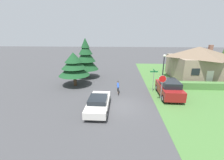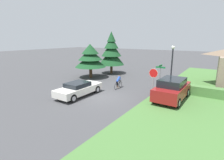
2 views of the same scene
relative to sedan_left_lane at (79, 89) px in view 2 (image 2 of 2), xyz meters
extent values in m
plane|color=#424244|center=(1.86, 0.82, -0.66)|extent=(140.00, 140.00, 0.00)
cube|color=silver|center=(0.00, 0.03, -0.06)|extent=(1.82, 4.64, 0.60)
cube|color=black|center=(0.00, -0.13, 0.43)|extent=(1.60, 1.99, 0.38)
cylinder|color=black|center=(-0.80, 1.60, -0.31)|extent=(0.26, 0.70, 0.70)
cylinder|color=#ADADB2|center=(-0.80, 1.60, -0.31)|extent=(0.28, 0.40, 0.40)
cylinder|color=black|center=(0.81, 1.60, -0.31)|extent=(0.26, 0.70, 0.70)
cylinder|color=#ADADB2|center=(0.81, 1.60, -0.31)|extent=(0.28, 0.40, 0.40)
cylinder|color=black|center=(-0.81, -1.55, -0.31)|extent=(0.26, 0.70, 0.70)
cylinder|color=#ADADB2|center=(-0.81, -1.55, -0.31)|extent=(0.28, 0.40, 0.40)
cylinder|color=black|center=(0.80, -1.55, -0.31)|extent=(0.26, 0.70, 0.70)
cylinder|color=#ADADB2|center=(0.80, -1.55, -0.31)|extent=(0.28, 0.40, 0.40)
torus|color=black|center=(1.73, 3.60, -0.34)|extent=(0.10, 0.69, 0.69)
torus|color=black|center=(1.64, 4.66, -0.34)|extent=(0.10, 0.69, 0.69)
cylinder|color=black|center=(1.71, 3.87, -0.20)|extent=(0.05, 0.19, 0.51)
cylinder|color=black|center=(1.67, 4.26, -0.16)|extent=(0.10, 0.67, 0.61)
cylinder|color=black|center=(1.68, 4.18, 0.09)|extent=(0.11, 0.79, 0.12)
cylinder|color=black|center=(1.72, 3.77, -0.39)|extent=(0.07, 0.35, 0.15)
cylinder|color=black|center=(1.72, 3.69, -0.14)|extent=(0.05, 0.22, 0.40)
cylinder|color=black|center=(1.64, 4.62, -0.10)|extent=(0.05, 0.12, 0.47)
cylinder|color=black|center=(1.64, 4.58, 0.13)|extent=(0.44, 0.06, 0.02)
ellipsoid|color=black|center=(1.72, 3.79, 0.07)|extent=(0.10, 0.21, 0.05)
cylinder|color=black|center=(1.71, 3.79, -0.08)|extent=(0.13, 0.26, 0.42)
cylinder|color=black|center=(1.71, 3.95, -0.16)|extent=(0.13, 0.26, 0.57)
cylinder|color=tan|center=(1.70, 3.86, -0.42)|extent=(0.08, 0.08, 0.30)
cylinder|color=tan|center=(1.75, 4.02, -0.52)|extent=(0.17, 0.08, 0.21)
cylinder|color=#264CB2|center=(1.69, 4.09, 0.31)|extent=(0.28, 0.73, 0.58)
cylinder|color=#264CB2|center=(1.65, 4.34, 0.31)|extent=(0.09, 0.26, 0.36)
cylinder|color=#264CB2|center=(1.65, 4.62, 0.31)|extent=(0.09, 0.26, 0.36)
sphere|color=tan|center=(1.66, 4.38, 0.65)|extent=(0.19, 0.19, 0.19)
ellipsoid|color=black|center=(1.66, 4.38, 0.70)|extent=(0.22, 0.18, 0.12)
cube|color=maroon|center=(7.32, 3.59, 0.12)|extent=(2.12, 4.65, 0.96)
cube|color=black|center=(7.32, 3.49, 0.90)|extent=(1.84, 2.63, 0.59)
cylinder|color=black|center=(6.43, 5.18, -0.28)|extent=(0.29, 0.77, 0.76)
cylinder|color=#ADADB2|center=(6.43, 5.18, -0.28)|extent=(0.29, 0.45, 0.44)
cylinder|color=black|center=(8.26, 5.15, -0.28)|extent=(0.29, 0.77, 0.76)
cylinder|color=#ADADB2|center=(8.26, 5.15, -0.28)|extent=(0.29, 0.45, 0.44)
cylinder|color=black|center=(6.38, 2.04, -0.28)|extent=(0.29, 0.77, 0.76)
cylinder|color=#ADADB2|center=(6.38, 2.04, -0.28)|extent=(0.29, 0.45, 0.44)
cylinder|color=black|center=(8.21, 2.01, -0.28)|extent=(0.29, 0.77, 0.76)
cylinder|color=#ADADB2|center=(8.21, 2.01, -0.28)|extent=(0.29, 0.45, 0.44)
cylinder|color=gray|center=(6.12, 2.21, 0.39)|extent=(0.07, 0.07, 2.11)
cylinder|color=red|center=(6.12, 2.21, 1.74)|extent=(0.70, 0.03, 0.70)
cylinder|color=silver|center=(6.12, 2.21, 1.74)|extent=(0.74, 0.03, 0.74)
cylinder|color=black|center=(6.83, 4.83, 1.45)|extent=(0.12, 0.12, 4.22)
sphere|color=white|center=(6.83, 4.83, 3.69)|extent=(0.29, 0.29, 0.29)
cone|color=black|center=(6.83, 4.83, 3.84)|extent=(0.18, 0.18, 0.12)
cylinder|color=gray|center=(5.82, 4.83, 0.55)|extent=(0.06, 0.06, 2.43)
cube|color=#197238|center=(5.82, 4.83, 1.83)|extent=(0.90, 0.03, 0.16)
cube|color=#197238|center=(5.82, 4.83, 1.99)|extent=(0.03, 0.90, 0.16)
cylinder|color=#4C3823|center=(-4.16, 6.60, 0.06)|extent=(0.41, 0.41, 1.45)
cone|color=#194723|center=(-4.16, 6.60, 1.62)|extent=(4.05, 4.05, 1.67)
cone|color=#194723|center=(-4.16, 6.60, 2.44)|extent=(3.16, 3.16, 1.47)
cone|color=#194723|center=(-4.16, 6.60, 3.15)|extent=(2.27, 2.27, 1.27)
cylinder|color=#4C3823|center=(-3.45, 10.56, 0.01)|extent=(0.37, 0.37, 1.34)
cone|color=#194723|center=(-3.45, 10.56, 1.82)|extent=(3.78, 3.78, 2.30)
cone|color=#194723|center=(-3.45, 10.56, 2.95)|extent=(2.95, 2.95, 2.02)
cone|color=#194723|center=(-3.45, 10.56, 3.92)|extent=(2.12, 2.12, 1.75)
cone|color=#194723|center=(-3.45, 10.56, 4.75)|extent=(1.29, 1.29, 1.47)
camera|label=1|loc=(1.98, -12.26, 6.00)|focal=24.00mm
camera|label=2|loc=(10.88, -11.04, 4.41)|focal=28.00mm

